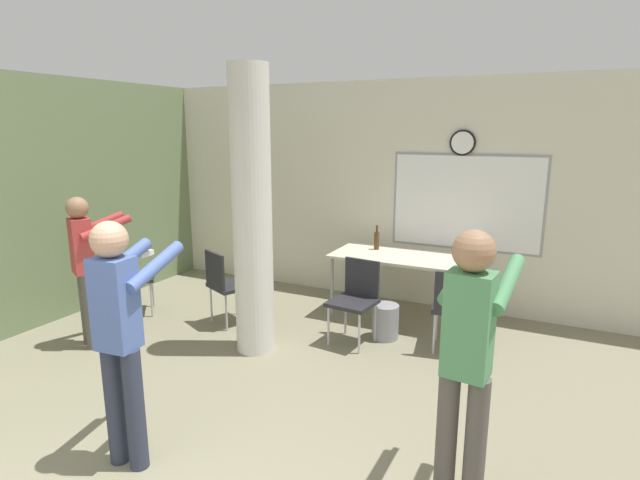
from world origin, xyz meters
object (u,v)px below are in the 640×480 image
object	(u,v)px
chair_near_pillar	(226,282)
chair_table_front	(356,295)
folding_table	(404,260)
chair_by_left_wall	(128,273)
person_playing_front	(120,326)
person_watching_back	(85,260)
bottle_on_table	(377,240)
person_playing_side	(468,350)
chair_table_right	(455,304)

from	to	relation	value
chair_near_pillar	chair_table_front	size ratio (longest dim) A/B	1.00
folding_table	chair_by_left_wall	size ratio (longest dim) A/B	1.91
chair_by_left_wall	person_playing_front	bearing A→B (deg)	-43.68
chair_by_left_wall	person_watching_back	size ratio (longest dim) A/B	0.56
bottle_on_table	chair_near_pillar	world-z (taller)	bottle_on_table
folding_table	bottle_on_table	distance (m)	0.46
folding_table	person_watching_back	world-z (taller)	person_watching_back
person_watching_back	person_playing_side	bearing A→B (deg)	-9.15
chair_near_pillar	chair_table_right	bearing A→B (deg)	8.81
chair_by_left_wall	person_watching_back	distance (m)	1.00
folding_table	chair_table_front	size ratio (longest dim) A/B	1.91
folding_table	chair_near_pillar	world-z (taller)	chair_near_pillar
folding_table	chair_table_front	world-z (taller)	chair_table_front
chair_near_pillar	person_playing_side	xyz separation A→B (m)	(2.95, -1.71, 0.49)
chair_table_front	person_playing_side	distance (m)	2.45
chair_table_front	chair_table_right	bearing A→B (deg)	10.54
chair_by_left_wall	chair_table_front	distance (m)	2.80
chair_table_right	chair_by_left_wall	size ratio (longest dim) A/B	1.00
person_watching_back	chair_by_left_wall	bearing A→B (deg)	112.31
chair_table_right	bottle_on_table	bearing A→B (deg)	143.64
person_playing_side	chair_near_pillar	bearing A→B (deg)	149.92
person_watching_back	person_playing_front	bearing A→B (deg)	-33.79
bottle_on_table	person_watching_back	size ratio (longest dim) A/B	0.19
bottle_on_table	chair_by_left_wall	world-z (taller)	bottle_on_table
chair_table_front	person_playing_front	world-z (taller)	person_playing_front
folding_table	bottle_on_table	xyz separation A→B (m)	(-0.40, 0.16, 0.16)
bottle_on_table	person_playing_front	size ratio (longest dim) A/B	0.18
chair_table_right	person_watching_back	xyz separation A→B (m)	(-3.40, -1.48, 0.41)
chair_by_left_wall	person_playing_side	xyz separation A→B (m)	(4.21, -1.47, 0.49)
chair_table_front	person_watching_back	distance (m)	2.77
person_watching_back	person_playing_side	distance (m)	3.91
chair_table_right	chair_by_left_wall	bearing A→B (deg)	-170.44
chair_table_right	person_playing_side	size ratio (longest dim) A/B	0.51
person_playing_side	folding_table	bearing A→B (deg)	113.23
bottle_on_table	person_playing_front	bearing A→B (deg)	-97.86
folding_table	chair_table_front	distance (m)	0.91
bottle_on_table	person_playing_side	bearing A→B (deg)	-61.57
chair_table_front	person_playing_front	xyz separation A→B (m)	(-0.62, -2.49, 0.47)
person_playing_side	person_playing_front	world-z (taller)	person_playing_side
chair_by_left_wall	chair_table_front	xyz separation A→B (m)	(2.76, 0.45, 0.00)
folding_table	chair_table_front	xyz separation A→B (m)	(-0.26, -0.85, -0.21)
person_playing_front	folding_table	bearing A→B (deg)	75.25
folding_table	person_playing_side	bearing A→B (deg)	-66.77
bottle_on_table	chair_near_pillar	bearing A→B (deg)	-138.45
chair_table_right	person_watching_back	distance (m)	3.73
bottle_on_table	person_playing_front	world-z (taller)	person_playing_front
chair_table_right	chair_by_left_wall	xyz separation A→B (m)	(-3.75, -0.63, 0.00)
folding_table	person_playing_front	bearing A→B (deg)	-104.75
person_playing_front	person_playing_side	bearing A→B (deg)	15.65
chair_table_right	chair_table_front	size ratio (longest dim) A/B	1.00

